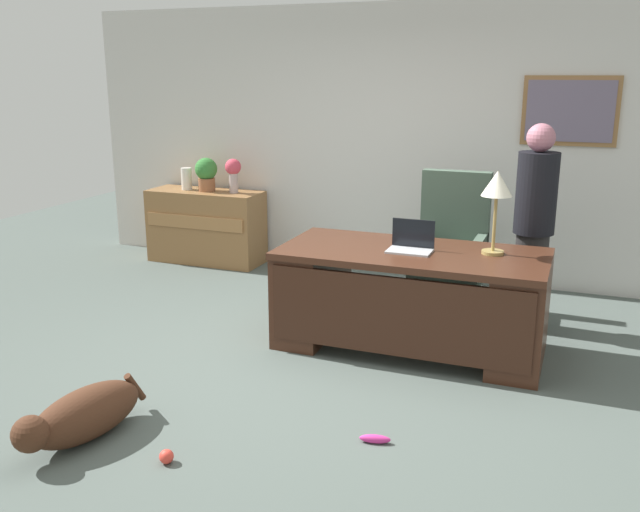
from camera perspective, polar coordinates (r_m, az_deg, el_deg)
The scene contains 14 objects.
ground_plane at distance 4.98m, azimuth -1.35°, elevation -9.20°, with size 12.00×12.00×0.00m, color #4C5651.
back_wall at distance 7.04m, azimuth 6.92°, elevation 9.30°, with size 7.00×0.16×2.70m.
desk at distance 5.20m, azimuth 7.46°, elevation -3.31°, with size 1.96×0.93×0.76m.
credenza at distance 7.68m, azimuth -9.40°, elevation 2.44°, with size 1.26×0.50×0.79m.
armchair at distance 6.14m, azimuth 10.75°, elevation 0.44°, with size 0.60×0.59×1.21m.
person_standing at distance 5.74m, azimuth 17.30°, elevation 2.42°, with size 0.32×0.32×1.66m.
dog_lying at distance 4.23m, azimuth -19.16°, elevation -12.38°, with size 0.45×0.88×0.30m.
laptop at distance 5.11m, azimuth 7.57°, elevation 1.06°, with size 0.32×0.22×0.22m.
desk_lamp at distance 5.05m, azimuth 14.45°, elevation 5.41°, with size 0.22×0.22×0.61m.
vase_with_flowers at distance 7.39m, azimuth -7.21°, elevation 6.98°, with size 0.17×0.17×0.36m.
vase_empty at distance 7.70m, azimuth -11.00°, elevation 6.31°, with size 0.12×0.12×0.24m, color silver.
potted_plant at distance 7.56m, azimuth -9.41°, elevation 6.82°, with size 0.24×0.24×0.36m.
dog_toy_ball at distance 3.94m, azimuth -12.61°, elevation -15.92°, with size 0.08×0.08×0.08m, color #E53F33.
dog_toy_plush at distance 4.05m, azimuth 4.58°, elevation -14.88°, with size 0.18×0.05×0.05m, color #D8338C.
Camera 1 is at (1.75, -4.19, 2.04)m, focal length 38.60 mm.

